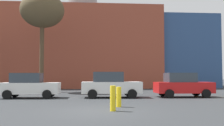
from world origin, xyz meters
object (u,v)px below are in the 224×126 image
parked_car_2 (110,85)px  parked_car_3 (182,85)px  bare_tree_1 (42,11)px  bollard_yellow_0 (113,98)px  parked_car_1 (29,86)px  bollard_yellow_1 (119,97)px

parked_car_2 → parked_car_3: parked_car_2 is taller
bare_tree_1 → bollard_yellow_0: bare_tree_1 is taller
parked_car_1 → parked_car_2: 5.47m
bare_tree_1 → parked_car_3: bearing=-31.3°
bare_tree_1 → parked_car_2: bearing=-48.4°
bare_tree_1 → bollard_yellow_1: (5.97, -12.19, -7.11)m
parked_car_1 → bollard_yellow_1: bearing=-45.0°
parked_car_1 → bollard_yellow_1: (5.48, -5.47, -0.36)m
parked_car_1 → parked_car_3: parked_car_3 is taller
parked_car_3 → parked_car_2: bearing=180.0°
bare_tree_1 → bollard_yellow_1: 15.33m
parked_car_1 → bare_tree_1: bearing=94.2°
parked_car_3 → parked_car_1: bearing=180.0°
parked_car_1 → bollard_yellow_1: 7.75m
parked_car_2 → bare_tree_1: size_ratio=0.44×
bare_tree_1 → bollard_yellow_1: size_ratio=9.71×
parked_car_2 → parked_car_3: (5.08, 0.00, -0.03)m
parked_car_3 → bollard_yellow_0: 8.82m
parked_car_2 → bare_tree_1: bearing=131.6°
bollard_yellow_0 → bollard_yellow_1: size_ratio=1.12×
bare_tree_1 → bollard_yellow_0: (5.57, -13.64, -7.06)m
parked_car_3 → bollard_yellow_0: parked_car_3 is taller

